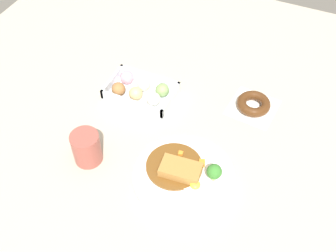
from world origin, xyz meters
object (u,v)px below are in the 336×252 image
Objects in this scene: chocolate_ring_donut at (253,104)px; donut_box at (141,91)px; curry_plate at (184,175)px; coffee_mug at (87,148)px.

donut_box is at bearing 16.19° from chocolate_ring_donut.
coffee_mug is (0.26, 0.05, 0.03)m from curry_plate.
donut_box is 1.39× the size of chocolate_ring_donut.
chocolate_ring_donut is at bearing -106.18° from curry_plate.
chocolate_ring_donut is at bearing -163.81° from donut_box.
curry_plate is 1.80× the size of chocolate_ring_donut.
coffee_mug reaches higher than curry_plate.
curry_plate is at bearing 73.82° from chocolate_ring_donut.
curry_plate is at bearing -170.08° from coffee_mug.
coffee_mug is at bearing 84.99° from donut_box.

